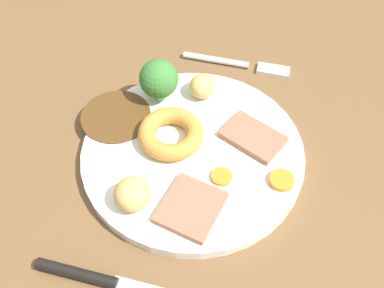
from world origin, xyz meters
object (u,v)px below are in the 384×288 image
Objects in this scene: dinner_plate at (192,153)px; knife at (108,282)px; roast_potato_right at (203,86)px; carrot_coin_back at (282,180)px; broccoli_floret at (159,79)px; roast_potato_left at (133,194)px; meat_slice_main at (253,137)px; yorkshire_pudding at (171,134)px; carrot_coin_front at (222,177)px; fork at (239,64)px; meat_slice_under at (191,207)px.

knife is (17.54, -2.66, -0.25)cm from dinner_plate.
roast_potato_right is at bearing 83.48° from knife.
broccoli_floret is at bearing -113.96° from carrot_coin_back.
broccoli_floret is (-15.50, -3.06, 1.64)cm from roast_potato_left.
broccoli_floret reaches higher than dinner_plate.
yorkshire_pudding is (3.23, -9.26, 0.65)cm from meat_slice_main.
meat_slice_main is 0.91× the size of yorkshire_pudding.
roast_potato_left is 1.47× the size of carrot_coin_back.
roast_potato_left reaches higher than carrot_coin_front.
roast_potato_left is (8.79, -3.60, 2.26)cm from dinner_plate.
dinner_plate is at bearing 77.01° from knife.
carrot_coin_front is 0.16× the size of fork.
fork is at bearing -176.89° from meat_slice_under.
meat_slice_main is at bearing -137.51° from carrot_coin_back.
yorkshire_pudding is 8.12cm from carrot_coin_front.
broccoli_floret is (-7.82, -17.60, 2.88)cm from carrot_coin_back.
yorkshire_pudding is 9.46cm from roast_potato_left.
roast_potato_left reaches higher than fork.
meat_slice_under is 5.33cm from carrot_coin_front.
roast_potato_right is 26.73cm from knife.
yorkshire_pudding is at bearing 86.32° from knife.
dinner_plate is 10.98× the size of carrot_coin_front.
broccoli_floret is 0.31× the size of knife.
roast_potato_left is 1.71× the size of carrot_coin_front.
meat_slice_under reaches higher than carrot_coin_back.
meat_slice_main reaches higher than knife.
yorkshire_pudding is 2.81× the size of carrot_coin_back.
yorkshire_pudding is 13.94cm from carrot_coin_back.
carrot_coin_back is (-1.64, 6.47, 0.10)cm from carrot_coin_front.
broccoli_floret is 13.85cm from fork.
carrot_coin_back is (1.12, 10.93, 1.02)cm from dinner_plate.
roast_potato_right is (-5.20, -8.04, 1.04)cm from meat_slice_main.
meat_slice_main is at bearing 141.71° from roast_potato_left.
fork is (-8.27, 2.82, -2.45)cm from roast_potato_right.
fork is (-16.70, 4.03, -2.06)cm from yorkshire_pudding.
yorkshire_pudding is at bearing 175.58° from roast_potato_left.
dinner_plate is at bearing -121.72° from carrot_coin_front.
yorkshire_pudding is at bearing -147.11° from meat_slice_under.
yorkshire_pudding reaches higher than meat_slice_under.
broccoli_floret is at bearing -64.82° from roast_potato_right.
carrot_coin_front is (11.82, 6.12, -1.22)cm from roast_potato_right.
dinner_plate is 3.71× the size of meat_slice_main.
roast_potato_right reaches higher than dinner_plate.
carrot_coin_back is (-6.60, 8.42, -0.08)cm from meat_slice_under.
carrot_coin_front reaches higher than fork.
carrot_coin_back is 0.15× the size of knife.
knife is at bearing 9.37° from broccoli_floret.
roast_potato_right reaches higher than knife.
carrot_coin_back reaches higher than carrot_coin_front.
dinner_plate is at bearing 10.39° from roast_potato_right.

